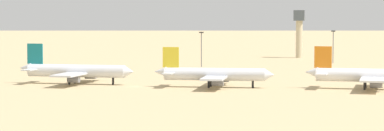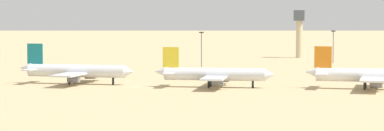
{
  "view_description": "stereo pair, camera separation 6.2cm",
  "coord_description": "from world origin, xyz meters",
  "px_view_note": "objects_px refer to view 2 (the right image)",
  "views": [
    {
      "loc": [
        66.19,
        -232.88,
        21.64
      ],
      "look_at": [
        15.16,
        5.86,
        6.0
      ],
      "focal_mm": 77.18,
      "sensor_mm": 36.0,
      "label": 1
    },
    {
      "loc": [
        66.25,
        -232.87,
        21.64
      ],
      "look_at": [
        15.16,
        5.86,
        6.0
      ],
      "focal_mm": 77.18,
      "sensor_mm": 36.0,
      "label": 2
    }
  ],
  "objects_px": {
    "light_pole_east": "(333,44)",
    "parked_jet_teal_2": "(75,71)",
    "parked_jet_orange_4": "(369,75)",
    "light_pole_mid": "(201,46)",
    "control_tower": "(299,29)",
    "parked_jet_yellow_3": "(213,74)"
  },
  "relations": [
    {
      "from": "light_pole_east",
      "to": "parked_jet_teal_2",
      "type": "bearing_deg",
      "value": -120.97
    },
    {
      "from": "parked_jet_orange_4",
      "to": "light_pole_mid",
      "type": "xyz_separation_m",
      "value": [
        -65.43,
        84.56,
        4.26
      ]
    },
    {
      "from": "control_tower",
      "to": "light_pole_mid",
      "type": "height_order",
      "value": "control_tower"
    },
    {
      "from": "control_tower",
      "to": "light_pole_east",
      "type": "bearing_deg",
      "value": -66.52
    },
    {
      "from": "control_tower",
      "to": "light_pole_east",
      "type": "distance_m",
      "value": 45.08
    },
    {
      "from": "parked_jet_teal_2",
      "to": "light_pole_east",
      "type": "height_order",
      "value": "light_pole_east"
    },
    {
      "from": "light_pole_mid",
      "to": "parked_jet_teal_2",
      "type": "bearing_deg",
      "value": -104.35
    },
    {
      "from": "light_pole_mid",
      "to": "light_pole_east",
      "type": "bearing_deg",
      "value": 34.81
    },
    {
      "from": "light_pole_east",
      "to": "parked_jet_yellow_3",
      "type": "bearing_deg",
      "value": -103.38
    },
    {
      "from": "parked_jet_orange_4",
      "to": "light_pole_east",
      "type": "height_order",
      "value": "light_pole_east"
    },
    {
      "from": "parked_jet_yellow_3",
      "to": "control_tower",
      "type": "height_order",
      "value": "control_tower"
    },
    {
      "from": "parked_jet_teal_2",
      "to": "parked_jet_orange_4",
      "type": "relative_size",
      "value": 1.01
    },
    {
      "from": "parked_jet_orange_4",
      "to": "parked_jet_yellow_3",
      "type": "bearing_deg",
      "value": -173.37
    },
    {
      "from": "parked_jet_teal_2",
      "to": "parked_jet_yellow_3",
      "type": "bearing_deg",
      "value": -1.94
    },
    {
      "from": "parked_jet_yellow_3",
      "to": "light_pole_mid",
      "type": "height_order",
      "value": "light_pole_mid"
    },
    {
      "from": "parked_jet_yellow_3",
      "to": "light_pole_east",
      "type": "xyz_separation_m",
      "value": [
        29.24,
        122.9,
        4.4
      ]
    },
    {
      "from": "light_pole_east",
      "to": "parked_jet_orange_4",
      "type": "bearing_deg",
      "value": -82.87
    },
    {
      "from": "parked_jet_yellow_3",
      "to": "light_pole_mid",
      "type": "bearing_deg",
      "value": 100.46
    },
    {
      "from": "parked_jet_teal_2",
      "to": "light_pole_east",
      "type": "distance_m",
      "value": 140.62
    },
    {
      "from": "parked_jet_orange_4",
      "to": "light_pole_mid",
      "type": "distance_m",
      "value": 107.0
    },
    {
      "from": "light_pole_mid",
      "to": "parked_jet_orange_4",
      "type": "bearing_deg",
      "value": -52.27
    },
    {
      "from": "parked_jet_yellow_3",
      "to": "light_pole_mid",
      "type": "xyz_separation_m",
      "value": [
        -21.23,
        87.82,
        4.39
      ]
    }
  ]
}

